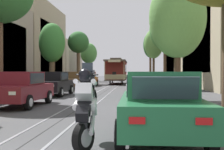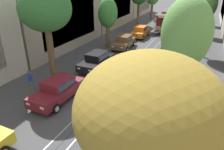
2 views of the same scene
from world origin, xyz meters
TOP-DOWN VIEW (x-y plane):
  - ground_plane at (0.00, 23.73)m, footprint 160.00×160.00m
  - trolley_track_rails at (0.00, 27.66)m, footprint 1.14×67.31m
  - building_facade_left at (-10.72, 26.60)m, footprint 5.08×59.01m
  - parked_car_maroon_second_left at (-2.82, 9.86)m, footprint 2.06×4.39m
  - parked_car_black_mid_left at (-3.01, 15.99)m, footprint 2.06×4.39m
  - parked_car_brown_fourth_left at (-3.02, 23.12)m, footprint 2.09×4.40m
  - parked_car_orange_fifth_left at (-2.79, 29.19)m, footprint 2.02×4.37m
  - parked_car_white_second_right at (2.93, 9.29)m, footprint 2.11×4.41m
  - parked_car_green_mid_right at (3.01, 15.60)m, footprint 2.03×4.37m
  - parked_car_brown_fourth_right at (2.79, 21.88)m, footprint 2.15×4.42m
  - parked_car_brown_fifth_right at (2.96, 28.62)m, footprint 2.09×4.40m
  - parked_car_white_sixth_right at (2.81, 35.11)m, footprint 2.13×4.42m
  - street_tree_kerb_left_second at (-4.95, 12.09)m, footprint 3.80×3.91m
  - street_tree_kerb_left_mid at (-5.00, 22.76)m, footprint 2.33×2.36m
  - street_tree_kerb_right_near at (4.84, 4.45)m, footprint 3.94×4.28m
  - street_tree_kerb_right_second at (4.79, 13.72)m, footprint 3.20×3.15m
  - street_tree_kerb_right_mid at (5.18, 24.70)m, footprint 2.89×2.92m
  - cable_car_trolley at (0.00, 35.73)m, footprint 2.58×9.14m
  - pedestrian_on_right_pavement at (-5.45, 10.01)m, footprint 0.55×0.38m

SIDE VIEW (x-z plane):
  - ground_plane at x=0.00m, z-range 0.00..0.00m
  - trolley_track_rails at x=0.00m, z-range 0.00..0.01m
  - parked_car_maroon_second_left at x=-2.82m, z-range 0.01..1.59m
  - parked_car_black_mid_left at x=-3.01m, z-range 0.01..1.59m
  - parked_car_brown_fourth_left at x=-3.02m, z-range 0.01..1.59m
  - parked_car_orange_fifth_left at x=-2.79m, z-range 0.01..1.59m
  - parked_car_white_second_right at x=2.93m, z-range 0.01..1.59m
  - parked_car_green_mid_right at x=3.01m, z-range 0.01..1.59m
  - parked_car_brown_fourth_right at x=2.79m, z-range 0.01..1.59m
  - parked_car_brown_fifth_right at x=2.96m, z-range 0.01..1.59m
  - parked_car_white_sixth_right at x=2.81m, z-range 0.01..1.59m
  - pedestrian_on_right_pavement at x=-5.45m, z-range 0.11..1.83m
  - cable_car_trolley at x=0.00m, z-range 0.02..3.30m
  - street_tree_kerb_left_mid at x=-5.00m, z-range 1.10..7.01m
  - building_facade_left at x=-10.72m, z-range -0.81..9.54m
  - street_tree_kerb_right_second at x=4.79m, z-range 1.14..8.12m
  - street_tree_kerb_right_near at x=4.84m, z-range 1.61..7.79m
  - street_tree_kerb_right_mid at x=5.18m, z-range 1.75..9.07m
  - street_tree_kerb_left_second at x=-4.95m, z-range 2.01..9.52m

